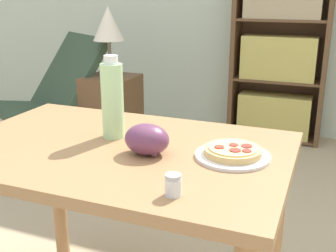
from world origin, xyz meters
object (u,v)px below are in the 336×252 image
Objects in this scene: grape_bunch at (147,139)px; table_lamp at (108,27)px; lounge_chair_near at (50,119)px; bookshelf at (279,55)px; drink_bottle at (112,100)px; pizza_on_plate at (233,153)px; salt_shaker at (173,185)px; side_table at (112,120)px.

table_lamp is at bearing 122.78° from grape_bunch.
lounge_chair_near is 1.86m from bookshelf.
bookshelf reaches higher than drink_bottle.
table_lamp is at bearing 130.58° from pizza_on_plate.
salt_shaker is 2.00m from table_lamp.
bookshelf reaches higher than lounge_chair_near.
side_table is (-0.92, 1.43, -0.45)m from grape_bunch.
bookshelf is (0.25, 2.29, -0.15)m from drink_bottle.
table_lamp is at bearing -136.54° from bookshelf.
grape_bunch is 0.14× the size of lounge_chair_near.
salt_shaker is at bearing -56.58° from table_lamp.
drink_bottle is at bearing -60.46° from side_table.
salt_shaker is at bearing -12.98° from lounge_chair_near.
table_lamp is (-1.17, 1.37, 0.22)m from pizza_on_plate.
lounge_chair_near is at bearing 142.08° from pizza_on_plate.
drink_bottle is 5.00× the size of salt_shaker.
drink_bottle is at bearing -96.29° from bookshelf.
pizza_on_plate is 0.36× the size of side_table.
lounge_chair_near is (-1.40, 1.35, -0.48)m from grape_bunch.
salt_shaker is (0.34, -0.33, -0.10)m from drink_bottle.
salt_shaker is (0.17, -0.22, -0.02)m from grape_bunch.
drink_bottle reaches higher than lounge_chair_near.
bookshelf is at bearing 83.71° from drink_bottle.
pizza_on_plate is 1.85m from side_table.
grape_bunch is (-0.25, -0.07, 0.03)m from pizza_on_plate.
table_lamp reaches higher than side_table.
grape_bunch reaches higher than pizza_on_plate.
grape_bunch is 0.09× the size of bookshelf.
pizza_on_plate reaches higher than side_table.
pizza_on_plate is 4.06× the size of salt_shaker.
bookshelf is 3.14× the size of table_lamp.
pizza_on_plate is at bearing -85.95° from bookshelf.
table_lamp is (0.48, 0.08, 0.67)m from lounge_chair_near.
salt_shaker is 0.09× the size of side_table.
grape_bunch is at bearing -57.22° from table_lamp.
lounge_chair_near reaches higher than grape_bunch.
bookshelf is at bearing 94.05° from pizza_on_plate.
salt_shaker is at bearing -52.74° from grape_bunch.
salt_shaker is 0.12× the size of table_lamp.
table_lamp is at bearing 116.57° from side_table.
drink_bottle is at bearing 148.91° from grape_bunch.
grape_bunch is 2.00m from lounge_chair_near.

